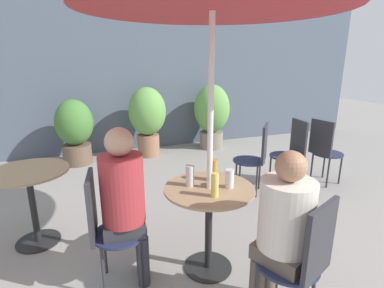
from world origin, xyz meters
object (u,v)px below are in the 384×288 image
object	(u,v)px
bistro_chair_2	(324,147)
potted_plant_1	(147,116)
cafe_table_far	(30,189)
potted_plant_2	(212,113)
bistro_chair_0	(105,222)
bistro_chair_3	(257,153)
seated_person_0	(124,195)
beer_glass_2	(215,185)
beer_glass_3	(229,178)
beer_glass_1	(190,176)
bistro_chair_1	(304,256)
seated_person_1	(283,224)
potted_plant_0	(75,129)
beer_glass_0	(213,170)
bistro_chair_4	(292,148)
cafe_table_near	(209,209)

from	to	relation	value
bistro_chair_2	potted_plant_1	size ratio (longest dim) A/B	0.75
cafe_table_far	potted_plant_2	bearing A→B (deg)	39.64
bistro_chair_0	bistro_chair_3	bearing A→B (deg)	-54.90
bistro_chair_3	seated_person_0	bearing A→B (deg)	-19.43
beer_glass_2	beer_glass_3	size ratio (longest dim) A/B	1.23
beer_glass_1	bistro_chair_1	bearing A→B (deg)	-61.53
seated_person_1	potted_plant_0	bearing A→B (deg)	-94.41
beer_glass_0	potted_plant_2	world-z (taller)	potted_plant_2
beer_glass_0	potted_plant_1	size ratio (longest dim) A/B	0.15
cafe_table_far	seated_person_1	xyz separation A→B (m)	(1.67, -1.51, 0.15)
potted_plant_2	seated_person_1	bearing A→B (deg)	-107.17
seated_person_1	potted_plant_1	world-z (taller)	potted_plant_1
bistro_chair_3	beer_glass_3	size ratio (longest dim) A/B	6.25
bistro_chair_3	potted_plant_1	xyz separation A→B (m)	(-0.99, 2.07, 0.18)
bistro_chair_3	beer_glass_2	xyz separation A→B (m)	(-1.19, -1.32, 0.29)
seated_person_0	beer_glass_2	xyz separation A→B (m)	(0.63, -0.23, 0.08)
bistro_chair_1	bistro_chair_4	world-z (taller)	same
cafe_table_near	beer_glass_0	xyz separation A→B (m)	(0.09, 0.13, 0.28)
cafe_table_far	bistro_chair_3	bearing A→B (deg)	5.58
beer_glass_1	potted_plant_2	xyz separation A→B (m)	(1.59, 3.20, -0.13)
cafe_table_near	potted_plant_1	distance (m)	3.24
seated_person_1	seated_person_0	bearing A→B (deg)	-59.94
seated_person_1	cafe_table_near	bearing A→B (deg)	-90.00
bistro_chair_0	beer_glass_0	size ratio (longest dim) A/B	5.12
beer_glass_3	potted_plant_0	distance (m)	3.46
cafe_table_far	potted_plant_0	bearing A→B (deg)	80.97
cafe_table_far	beer_glass_1	size ratio (longest dim) A/B	4.37
cafe_table_far	beer_glass_2	distance (m)	1.77
bistro_chair_0	beer_glass_1	size ratio (longest dim) A/B	5.46
cafe_table_near	seated_person_0	size ratio (longest dim) A/B	0.59
bistro_chair_4	potted_plant_0	world-z (taller)	potted_plant_0
beer_glass_2	potted_plant_1	world-z (taller)	potted_plant_1
bistro_chair_4	bistro_chair_1	bearing A→B (deg)	-30.03
cafe_table_near	beer_glass_2	distance (m)	0.32
bistro_chair_1	bistro_chair_2	world-z (taller)	same
cafe_table_far	bistro_chair_2	size ratio (longest dim) A/B	0.80
bistro_chair_3	potted_plant_0	size ratio (longest dim) A/B	0.85
potted_plant_1	potted_plant_0	bearing A→B (deg)	-178.46
bistro_chair_0	beer_glass_0	world-z (taller)	bistro_chair_0
bistro_chair_0	potted_plant_1	bearing A→B (deg)	-10.80
cafe_table_near	potted_plant_2	xyz separation A→B (m)	(1.46, 3.29, 0.15)
seated_person_1	bistro_chair_1	bearing A→B (deg)	90.00
beer_glass_0	beer_glass_3	distance (m)	0.19
beer_glass_1	potted_plant_0	bearing A→B (deg)	106.45
potted_plant_1	seated_person_0	bearing A→B (deg)	-104.78
bistro_chair_0	bistro_chair_1	bearing A→B (deg)	-120.00
bistro_chair_4	potted_plant_2	distance (m)	2.10
beer_glass_0	potted_plant_0	bearing A→B (deg)	110.36
bistro_chair_1	beer_glass_3	distance (m)	0.76
beer_glass_0	bistro_chair_1	bearing A→B (deg)	-75.20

